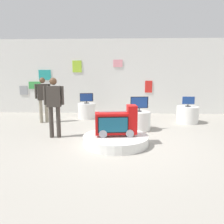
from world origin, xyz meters
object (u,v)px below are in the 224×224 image
at_px(display_pedestal_center_rear, 139,121).
at_px(shopper_browsing_near_truck, 43,96).
at_px(tv_on_right_rear, 86,98).
at_px(display_pedestal_right_rear, 87,111).
at_px(main_display_pedestal, 116,140).
at_px(tv_on_left_rear, 188,101).
at_px(tv_on_center_rear, 139,103).
at_px(shopper_browsing_rear, 54,103).
at_px(display_pedestal_left_rear, 187,115).
at_px(novelty_firetruck_tv, 117,123).

bearing_deg(display_pedestal_center_rear, shopper_browsing_near_truck, 164.51).
relative_size(display_pedestal_center_rear, tv_on_right_rear, 1.40).
relative_size(display_pedestal_right_rear, shopper_browsing_near_truck, 0.43).
xyz_separation_m(main_display_pedestal, display_pedestal_right_rear, (-1.27, 3.30, 0.19)).
distance_m(tv_on_left_rear, display_pedestal_center_rear, 2.21).
relative_size(main_display_pedestal, tv_on_left_rear, 3.61).
xyz_separation_m(tv_on_center_rear, shopper_browsing_rear, (-2.43, -0.95, 0.12)).
bearing_deg(tv_on_center_rear, shopper_browsing_near_truck, 164.44).
height_order(display_pedestal_left_rear, display_pedestal_center_rear, same).
height_order(display_pedestal_left_rear, shopper_browsing_rear, shopper_browsing_rear).
distance_m(novelty_firetruck_tv, shopper_browsing_near_truck, 3.70).
xyz_separation_m(display_pedestal_left_rear, tv_on_center_rear, (-1.84, -1.13, 0.57)).
bearing_deg(shopper_browsing_near_truck, tv_on_right_rear, 30.34).
xyz_separation_m(tv_on_left_rear, tv_on_right_rear, (-3.80, 0.66, 0.01)).
bearing_deg(display_pedestal_center_rear, display_pedestal_right_rear, 137.54).
relative_size(display_pedestal_left_rear, tv_on_left_rear, 1.68).
height_order(novelty_firetruck_tv, shopper_browsing_rear, shopper_browsing_rear).
distance_m(tv_on_center_rear, tv_on_right_rear, 2.66).
distance_m(display_pedestal_center_rear, tv_on_center_rear, 0.57).
relative_size(shopper_browsing_near_truck, shopper_browsing_rear, 0.97).
xyz_separation_m(tv_on_left_rear, display_pedestal_center_rear, (-1.84, -1.13, -0.50)).
xyz_separation_m(main_display_pedestal, shopper_browsing_rear, (-1.74, 0.56, 0.87)).
height_order(display_pedestal_left_rear, tv_on_center_rear, tv_on_center_rear).
xyz_separation_m(novelty_firetruck_tv, display_pedestal_center_rear, (0.67, 1.51, -0.25)).
height_order(display_pedestal_right_rear, shopper_browsing_rear, shopper_browsing_rear).
bearing_deg(shopper_browsing_near_truck, tv_on_center_rear, -15.56).
distance_m(tv_on_right_rear, shopper_browsing_near_truck, 1.68).
bearing_deg(display_pedestal_right_rear, tv_on_center_rear, -42.54).
bearing_deg(display_pedestal_center_rear, main_display_pedestal, -114.67).
relative_size(display_pedestal_left_rear, shopper_browsing_near_truck, 0.48).
distance_m(main_display_pedestal, tv_on_right_rear, 3.60).
xyz_separation_m(tv_on_left_rear, shopper_browsing_near_truck, (-5.25, -0.18, 0.16)).
distance_m(main_display_pedestal, novelty_firetruck_tv, 0.44).
bearing_deg(tv_on_center_rear, novelty_firetruck_tv, -113.96).
relative_size(tv_on_center_rear, display_pedestal_right_rear, 0.80).
relative_size(display_pedestal_right_rear, tv_on_right_rear, 1.34).
height_order(main_display_pedestal, tv_on_left_rear, tv_on_left_rear).
height_order(tv_on_left_rear, display_pedestal_center_rear, tv_on_left_rear).
bearing_deg(display_pedestal_right_rear, shopper_browsing_rear, -99.68).
distance_m(novelty_firetruck_tv, tv_on_center_rear, 1.68).
bearing_deg(shopper_browsing_rear, tv_on_right_rear, 80.33).
relative_size(display_pedestal_left_rear, tv_on_right_rear, 1.50).
distance_m(tv_on_left_rear, display_pedestal_right_rear, 3.89).
bearing_deg(tv_on_left_rear, display_pedestal_center_rear, -148.51).
xyz_separation_m(display_pedestal_center_rear, shopper_browsing_near_truck, (-3.41, 0.94, 0.66)).
bearing_deg(main_display_pedestal, novelty_firetruck_tv, -10.76).
relative_size(display_pedestal_center_rear, shopper_browsing_rear, 0.43).
relative_size(display_pedestal_center_rear, display_pedestal_right_rear, 1.05).
relative_size(novelty_firetruck_tv, tv_on_center_rear, 1.93).
xyz_separation_m(main_display_pedestal, display_pedestal_left_rear, (2.53, 2.64, 0.19)).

